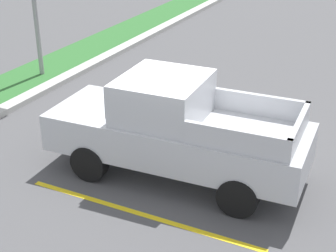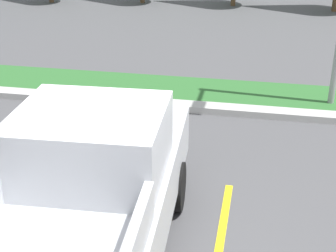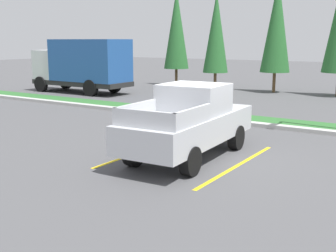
% 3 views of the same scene
% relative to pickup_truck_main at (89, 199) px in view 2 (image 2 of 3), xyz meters
% --- Properties ---
extents(ground_plane, '(120.00, 120.00, 0.00)m').
position_rel_pickup_truck_main_xyz_m(ground_plane, '(0.13, 0.38, -1.04)').
color(ground_plane, '#4C4C4F').
extents(curb_strip, '(56.00, 0.40, 0.15)m').
position_rel_pickup_truck_main_xyz_m(curb_strip, '(0.13, 5.38, -0.97)').
color(curb_strip, '#B2B2AD').
rests_on(curb_strip, ground).
extents(grass_median, '(56.00, 1.80, 0.06)m').
position_rel_pickup_truck_main_xyz_m(grass_median, '(0.13, 6.48, -1.01)').
color(grass_median, '#2D662D').
rests_on(grass_median, ground).
extents(pickup_truck_main, '(2.18, 5.32, 2.10)m').
position_rel_pickup_truck_main_xyz_m(pickup_truck_main, '(0.00, 0.00, 0.00)').
color(pickup_truck_main, black).
rests_on(pickup_truck_main, ground).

